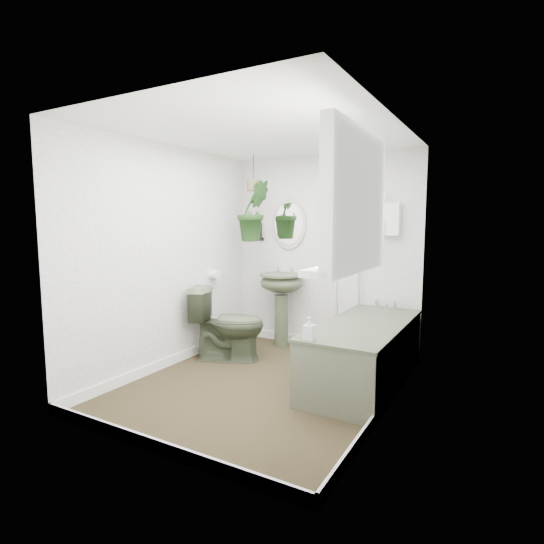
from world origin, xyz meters
The scene contains 22 objects.
floor centered at (0.00, 0.00, -0.01)m, with size 2.30×2.80×0.02m, color black.
ceiling centered at (0.00, 0.00, 2.31)m, with size 2.30×2.80×0.02m, color white.
wall_back centered at (0.00, 1.41, 1.15)m, with size 2.30×0.02×2.30m, color white.
wall_front centered at (0.00, -1.41, 1.15)m, with size 2.30×0.02×2.30m, color white.
wall_left centered at (-1.16, 0.00, 1.15)m, with size 0.02×2.80×2.30m, color white.
wall_right centered at (1.16, 0.00, 1.15)m, with size 0.02×2.80×2.30m, color white.
skirting centered at (0.00, 0.00, 0.05)m, with size 2.30×2.80×0.10m, color white.
bathtub centered at (0.80, 0.50, 0.29)m, with size 0.72×1.72×0.58m, color #3F4933, non-canonical shape.
bath_screen centered at (0.47, 0.99, 1.28)m, with size 0.04×0.72×1.40m, color silver, non-canonical shape.
shower_box centered at (0.80, 1.34, 1.55)m, with size 0.20×0.10×0.35m, color white.
oval_mirror centered at (-0.45, 1.37, 1.50)m, with size 0.46×0.03×0.62m, color #B7B3A6.
wall_sconce centered at (-0.85, 1.36, 1.40)m, with size 0.04×0.04×0.22m, color black.
toilet_roll_holder centered at (-1.10, 0.70, 0.90)m, with size 0.11×0.11×0.11m, color white.
window_recess centered at (1.09, -0.70, 1.65)m, with size 0.08×1.00×0.90m, color white.
window_sill centered at (1.02, -0.70, 1.23)m, with size 0.18×1.00×0.04m, color white.
window_blinds centered at (1.04, -0.70, 1.65)m, with size 0.01×0.86×0.76m, color white.
toilet centered at (-0.73, 0.44, 0.40)m, with size 0.45×0.79×0.81m, color #3F4933.
pedestal_sink centered at (-0.45, 1.18, 0.45)m, with size 0.53×0.45×0.90m, color #3F4933, non-canonical shape.
sill_plant centered at (1.02, -0.40, 1.38)m, with size 0.23×0.20×0.26m, color black.
hanging_plant centered at (-0.70, 0.95, 1.65)m, with size 0.39×0.31×0.71m, color black.
soap_bottle centered at (0.59, -0.29, 0.67)m, with size 0.08×0.09×0.19m, color black.
hanging_pot centered at (-0.70, 0.95, 1.94)m, with size 0.16×0.16×0.12m, color brown.
Camera 1 is at (1.96, -3.31, 1.52)m, focal length 28.00 mm.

